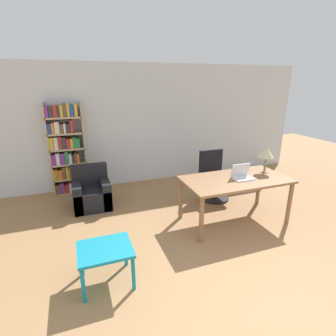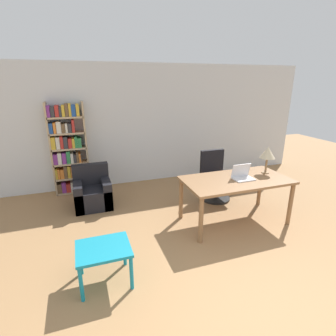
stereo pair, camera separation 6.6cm
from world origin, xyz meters
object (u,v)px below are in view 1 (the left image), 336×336
object	(u,v)px
desk	(235,184)
armchair	(92,193)
bookshelf	(65,150)
laptop	(242,175)
office_chair	(213,178)
table_lamp	(267,153)
side_table_blue	(105,253)

from	to	relation	value
desk	armchair	distance (m)	2.68
armchair	bookshelf	xyz separation A→B (m)	(-0.40, 0.85, 0.69)
armchair	bookshelf	world-z (taller)	bookshelf
desk	laptop	size ratio (longest dim) A/B	5.24
desk	bookshelf	bearing A→B (deg)	139.78
laptop	office_chair	distance (m)	1.08
laptop	table_lamp	xyz separation A→B (m)	(0.56, 0.12, 0.31)
laptop	bookshelf	world-z (taller)	bookshelf
bookshelf	table_lamp	bearing A→B (deg)	-33.00
laptop	office_chair	world-z (taller)	laptop
table_lamp	office_chair	world-z (taller)	table_lamp
laptop	side_table_blue	distance (m)	2.50
desk	table_lamp	distance (m)	0.80
desk	office_chair	distance (m)	1.01
desk	office_chair	bearing A→B (deg)	81.55
side_table_blue	desk	bearing A→B (deg)	18.51
armchair	office_chair	bearing A→B (deg)	-10.14
table_lamp	bookshelf	world-z (taller)	bookshelf
laptop	side_table_blue	world-z (taller)	laptop
table_lamp	armchair	distance (m)	3.30
desk	side_table_blue	size ratio (longest dim) A/B	2.84
laptop	side_table_blue	size ratio (longest dim) A/B	0.54
desk	laptop	world-z (taller)	laptop
table_lamp	armchair	bearing A→B (deg)	155.90
side_table_blue	bookshelf	size ratio (longest dim) A/B	0.32
table_lamp	side_table_blue	size ratio (longest dim) A/B	0.75
side_table_blue	office_chair	bearing A→B (deg)	35.67
desk	bookshelf	distance (m)	3.49
office_chair	side_table_blue	world-z (taller)	office_chair
office_chair	bookshelf	size ratio (longest dim) A/B	0.51
laptop	bookshelf	size ratio (longest dim) A/B	0.17
armchair	bookshelf	size ratio (longest dim) A/B	0.41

